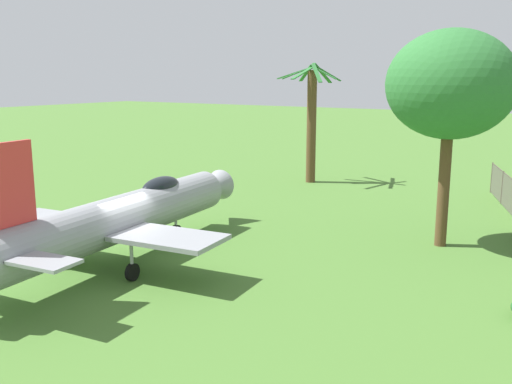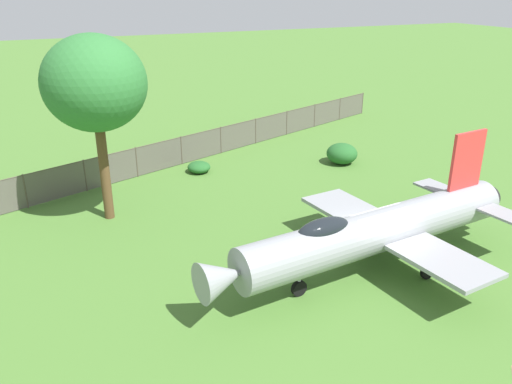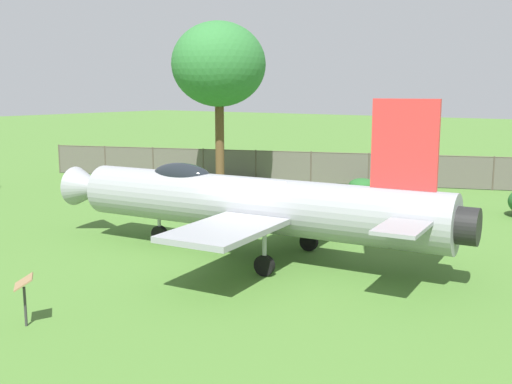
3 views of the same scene
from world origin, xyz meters
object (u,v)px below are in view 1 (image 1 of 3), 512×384
(info_plaque, at_px, (13,211))
(palm_tree, at_px, (311,122))
(shade_tree, at_px, (450,86))
(display_jet, at_px, (124,216))

(info_plaque, bearing_deg, palm_tree, 162.10)
(shade_tree, bearing_deg, info_plaque, -64.82)
(palm_tree, bearing_deg, shade_tree, 48.26)
(display_jet, relative_size, info_plaque, 12.44)
(palm_tree, bearing_deg, display_jet, 5.41)
(display_jet, distance_m, info_plaque, 7.52)
(shade_tree, relative_size, info_plaque, 7.50)
(display_jet, bearing_deg, shade_tree, -54.51)
(display_jet, relative_size, shade_tree, 1.66)
(palm_tree, distance_m, info_plaque, 18.87)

